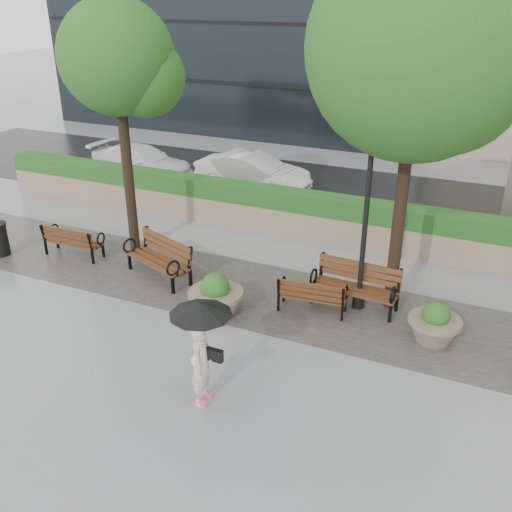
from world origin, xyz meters
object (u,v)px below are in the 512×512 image
at_px(bench_3, 354,295).
at_px(bench_2, 312,302).
at_px(planter_right, 434,326).
at_px(lamppost, 364,232).
at_px(bench_1, 159,267).
at_px(bench_0, 74,247).
at_px(planter_left, 216,299).
at_px(car_left, 142,162).
at_px(pedestrian, 201,343).
at_px(car_right, 252,172).

bearing_deg(bench_3, bench_2, -140.86).
height_order(planter_right, lamppost, lamppost).
height_order(bench_2, planter_right, planter_right).
bearing_deg(lamppost, bench_3, -160.25).
height_order(bench_1, lamppost, lamppost).
bearing_deg(bench_0, planter_left, 165.49).
xyz_separation_m(bench_1, bench_2, (4.18, -0.01, -0.07)).
distance_m(car_left, pedestrian, 13.97).
distance_m(bench_0, bench_1, 2.92).
height_order(bench_1, planter_left, bench_1).
bearing_deg(car_right, bench_1, -172.07).
xyz_separation_m(bench_3, pedestrian, (-1.61, -4.40, 0.93)).
height_order(planter_right, pedestrian, pedestrian).
height_order(bench_3, car_left, car_left).
height_order(bench_1, car_right, car_right).
bearing_deg(bench_0, bench_3, -178.13).
bearing_deg(bench_0, planter_right, 177.13).
distance_m(bench_2, planter_right, 2.77).
height_order(bench_2, lamppost, lamppost).
xyz_separation_m(planter_right, pedestrian, (-3.54, -3.69, 0.88)).
bearing_deg(bench_3, bench_1, -169.85).
height_order(bench_1, pedestrian, pedestrian).
bearing_deg(car_left, planter_right, -115.95).
height_order(car_right, pedestrian, pedestrian).
bearing_deg(bench_3, lamppost, 23.24).
relative_size(car_right, pedestrian, 2.07).
bearing_deg(bench_3, car_left, 151.46).
bearing_deg(car_right, bench_0, 165.57).
xyz_separation_m(planter_left, lamppost, (2.91, 1.68, 1.51)).
height_order(bench_3, planter_right, bench_3).
bearing_deg(planter_left, pedestrian, -66.56).
relative_size(bench_0, bench_1, 0.81).
relative_size(bench_3, planter_left, 1.61).
bearing_deg(bench_2, planter_right, 171.73).
bearing_deg(car_left, planter_left, -132.71).
bearing_deg(planter_left, car_right, 109.03).
relative_size(bench_2, planter_right, 1.45).
xyz_separation_m(bench_3, planter_right, (1.93, -0.71, 0.05)).
distance_m(planter_left, car_right, 8.97).
relative_size(bench_1, bench_2, 1.30).
height_order(planter_left, car_left, car_left).
relative_size(bench_0, bench_3, 0.84).
xyz_separation_m(car_left, pedestrian, (8.74, -10.88, 0.62)).
relative_size(bench_3, pedestrian, 1.00).
distance_m(planter_left, planter_right, 4.83).
bearing_deg(car_right, lamppost, -136.89).
bearing_deg(lamppost, car_left, 148.37).
xyz_separation_m(lamppost, pedestrian, (-1.71, -4.44, -0.68)).
relative_size(bench_3, car_right, 0.48).
bearing_deg(planter_left, bench_3, 30.35).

